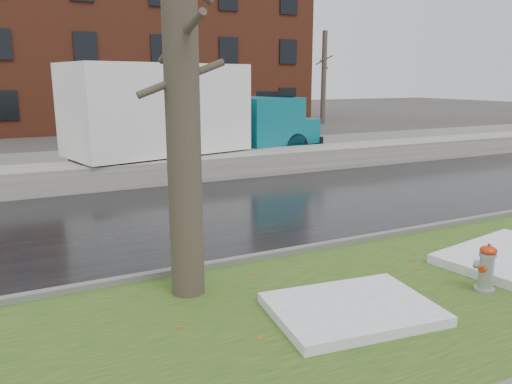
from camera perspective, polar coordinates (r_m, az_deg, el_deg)
name	(u,v)px	position (r m, az deg, el deg)	size (l,w,h in m)	color
ground	(324,273)	(8.63, 7.75, -9.18)	(120.00, 120.00, 0.00)	#47423D
verge	(371,301)	(7.71, 13.05, -12.03)	(60.00, 4.50, 0.04)	#244517
road	(222,211)	(12.41, -3.92, -2.15)	(60.00, 7.00, 0.03)	black
parking_lot	(140,161)	(20.37, -13.12, 3.46)	(60.00, 9.00, 0.03)	slate
curb	(294,251)	(9.39, 4.33, -6.79)	(60.00, 0.15, 0.14)	slate
snowbank	(172,169)	(16.21, -9.63, 2.55)	(60.00, 1.60, 0.75)	#AAA69B
brick_building	(106,52)	(37.22, -16.76, 15.07)	(26.00, 12.00, 10.00)	brown
bg_tree_right	(324,77)	(36.85, 7.76, 12.91)	(1.40, 1.62, 6.50)	brown
fire_hydrant	(486,266)	(8.40, 24.83, -7.69)	(0.38, 0.35, 0.76)	#989BA0
tree	(182,83)	(7.16, -8.49, 12.21)	(1.28, 1.54, 6.19)	brown
box_truck	(188,116)	(17.59, -7.75, 8.61)	(11.19, 4.70, 3.70)	black
worker	(156,127)	(16.53, -11.38, 7.26)	(0.68, 0.45, 1.86)	black
snow_patch_far	(352,309)	(7.20, 10.93, -12.99)	(2.20, 1.60, 0.14)	white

